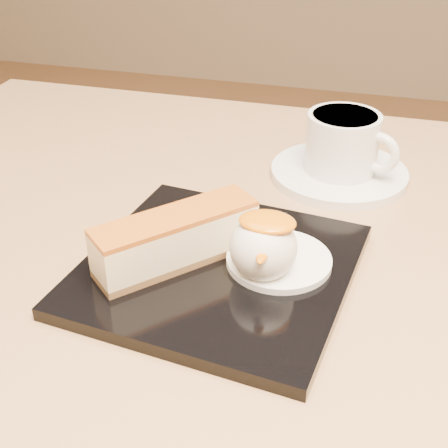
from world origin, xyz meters
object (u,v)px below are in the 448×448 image
(saucer, at_px, (339,173))
(coffee_cup, at_px, (344,142))
(dessert_plate, at_px, (218,269))
(table, at_px, (172,384))
(ice_cream_scoop, at_px, (263,248))
(cheesecake, at_px, (176,238))

(saucer, relative_size, coffee_cup, 1.47)
(dessert_plate, distance_m, coffee_cup, 0.23)
(table, bearing_deg, dessert_plate, -8.43)
(table, relative_size, ice_cream_scoop, 14.45)
(table, distance_m, saucer, 0.29)
(table, distance_m, ice_cream_scoop, 0.22)
(table, distance_m, cheesecake, 0.19)
(dessert_plate, bearing_deg, saucer, 69.32)
(coffee_cup, bearing_deg, ice_cream_scoop, -79.69)
(table, relative_size, coffee_cup, 7.83)
(cheesecake, distance_m, coffee_cup, 0.24)
(dessert_plate, relative_size, coffee_cup, 2.15)
(dessert_plate, height_order, cheesecake, cheesecake)
(ice_cream_scoop, height_order, coffee_cup, coffee_cup)
(table, xyz_separation_m, coffee_cup, (0.13, 0.20, 0.20))
(dessert_plate, bearing_deg, cheesecake, -171.87)
(table, bearing_deg, coffee_cup, 56.50)
(dessert_plate, xyz_separation_m, saucer, (0.08, 0.21, -0.00))
(table, distance_m, dessert_plate, 0.17)
(table, height_order, dessert_plate, dessert_plate)
(dessert_plate, bearing_deg, table, 171.57)
(coffee_cup, bearing_deg, dessert_plate, -89.96)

